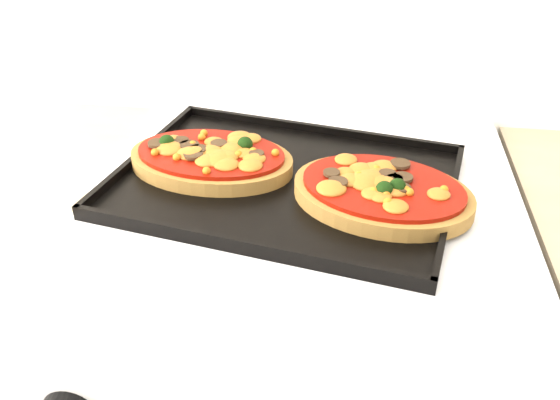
# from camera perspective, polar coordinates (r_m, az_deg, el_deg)

# --- Properties ---
(baking_tray) EXTENTS (0.51, 0.42, 0.02)m
(baking_tray) POSITION_cam_1_polar(r_m,az_deg,el_deg) (0.86, 0.44, 1.86)
(baking_tray) COLOR black
(baking_tray) RESTS_ON stove
(pizza_left) EXTENTS (0.25, 0.18, 0.03)m
(pizza_left) POSITION_cam_1_polar(r_m,az_deg,el_deg) (0.89, -6.33, 3.91)
(pizza_left) COLOR #A37438
(pizza_left) RESTS_ON baking_tray
(pizza_right) EXTENTS (0.28, 0.23, 0.03)m
(pizza_right) POSITION_cam_1_polar(r_m,az_deg,el_deg) (0.82, 9.36, 0.87)
(pizza_right) COLOR #A37438
(pizza_right) RESTS_ON baking_tray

